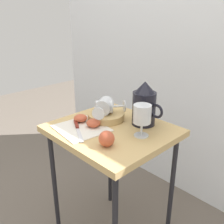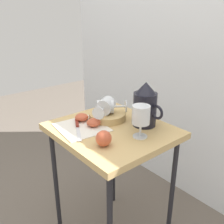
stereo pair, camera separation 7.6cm
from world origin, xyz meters
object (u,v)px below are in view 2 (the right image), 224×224
(table, at_px, (112,141))
(pitcher, at_px, (145,108))
(basket_tray, at_px, (107,116))
(apple_whole, at_px, (104,138))
(wine_glass_tipped_near, at_px, (106,106))
(apple_half_left, at_px, (82,117))
(wine_glass_upright, at_px, (141,117))
(apple_half_right, at_px, (94,122))
(knife, at_px, (77,126))
(wine_glass_tipped_far, at_px, (106,107))

(table, height_order, pitcher, pitcher)
(basket_tray, height_order, apple_whole, apple_whole)
(wine_glass_tipped_near, relative_size, apple_half_left, 2.46)
(table, relative_size, wine_glass_upright, 4.75)
(wine_glass_upright, xyz_separation_m, apple_half_left, (-0.30, -0.10, -0.07))
(table, xyz_separation_m, wine_glass_tipped_near, (-0.09, 0.04, 0.14))
(apple_half_left, bearing_deg, apple_whole, -14.24)
(apple_half_right, bearing_deg, basket_tray, 105.16)
(wine_glass_tipped_near, bearing_deg, knife, -93.66)
(apple_half_left, bearing_deg, wine_glass_upright, 18.87)
(pitcher, height_order, apple_half_left, pitcher)
(wine_glass_upright, relative_size, apple_whole, 2.20)
(table, relative_size, apple_half_left, 10.46)
(table, xyz_separation_m, knife, (-0.10, -0.12, 0.08))
(basket_tray, bearing_deg, apple_half_left, -117.32)
(wine_glass_tipped_near, bearing_deg, wine_glass_tipped_far, 85.12)
(table, height_order, knife, knife)
(basket_tray, distance_m, pitcher, 0.20)
(basket_tray, distance_m, apple_half_left, 0.13)
(wine_glass_tipped_far, relative_size, apple_half_right, 2.37)
(basket_tray, height_order, apple_half_right, apple_half_right)
(wine_glass_upright, bearing_deg, wine_glass_tipped_far, 178.82)
(knife, bearing_deg, wine_glass_tipped_near, 86.34)
(table, bearing_deg, apple_half_right, -137.85)
(table, distance_m, apple_whole, 0.20)
(apple_half_left, bearing_deg, apple_half_right, 5.38)
(wine_glass_tipped_far, relative_size, apple_whole, 2.37)
(wine_glass_tipped_near, bearing_deg, apple_half_right, -73.67)
(apple_half_left, height_order, apple_half_right, same)
(wine_glass_tipped_far, bearing_deg, wine_glass_upright, -1.18)
(wine_glass_upright, height_order, wine_glass_tipped_far, wine_glass_upright)
(apple_whole, bearing_deg, wine_glass_tipped_far, 138.85)
(apple_half_right, bearing_deg, wine_glass_tipped_near, 106.33)
(pitcher, relative_size, apple_half_left, 3.24)
(table, bearing_deg, pitcher, 62.24)
(basket_tray, xyz_separation_m, apple_whole, (0.20, -0.18, 0.02))
(pitcher, xyz_separation_m, apple_half_right, (-0.14, -0.20, -0.06))
(wine_glass_tipped_near, xyz_separation_m, wine_glass_tipped_far, (0.00, 0.01, -0.00))
(basket_tray, relative_size, wine_glass_upright, 1.28)
(pitcher, height_order, wine_glass_tipped_near, pitcher)
(apple_half_left, relative_size, knife, 0.33)
(apple_half_right, bearing_deg, apple_whole, -23.42)
(wine_glass_upright, height_order, apple_half_left, wine_glass_upright)
(apple_half_right, bearing_deg, wine_glass_tipped_far, 105.24)
(wine_glass_upright, xyz_separation_m, apple_half_right, (-0.21, -0.09, -0.07))
(wine_glass_tipped_near, bearing_deg, table, -20.97)
(table, height_order, apple_half_right, apple_half_right)
(basket_tray, distance_m, knife, 0.17)
(apple_half_right, height_order, knife, apple_half_right)
(table, height_order, apple_half_left, apple_half_left)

